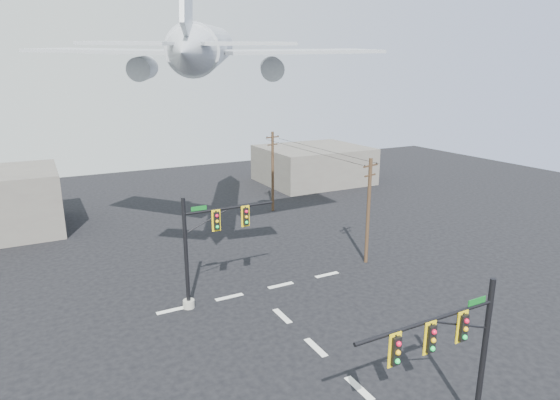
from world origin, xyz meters
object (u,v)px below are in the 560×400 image
utility_pole_b (273,170)px  signal_mast_far (206,248)px  signal_mast_near (456,357)px  airliner (207,48)px  utility_pole_a (368,209)px

utility_pole_b → signal_mast_far: bearing=-142.7°
signal_mast_near → airliner: 27.21m
signal_mast_far → airliner: 15.31m
utility_pole_a → airliner: bearing=131.1°
signal_mast_near → utility_pole_b: 35.13m
utility_pole_b → airliner: size_ratio=0.33×
utility_pole_a → utility_pole_b: size_ratio=0.97×
signal_mast_far → utility_pole_b: utility_pole_b is taller
utility_pole_b → airliner: (-10.50, -9.99, 12.11)m
signal_mast_near → utility_pole_a: (8.97, 17.06, 0.54)m
signal_mast_near → utility_pole_a: size_ratio=0.83×
utility_pole_a → utility_pole_b: (0.05, 16.89, 0.16)m
utility_pole_b → airliner: bearing=-151.2°
signal_mast_far → utility_pole_a: size_ratio=0.87×
signal_mast_near → signal_mast_far: size_ratio=0.95×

